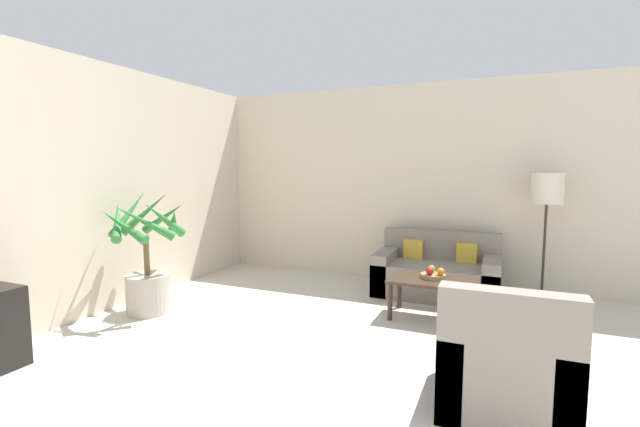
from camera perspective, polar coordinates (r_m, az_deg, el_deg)
The scene contains 12 objects.
wall_back at distance 5.96m, azimuth 16.83°, elevation 3.71°, with size 8.21×0.06×2.70m.
wall_left at distance 4.89m, azimuth -31.90°, elevation 2.61°, with size 0.06×7.81×2.70m.
potted_palm at distance 5.01m, azimuth -22.05°, elevation -6.56°, with size 0.89×0.89×1.34m.
sofa_loveseat at distance 5.55m, azimuth 15.33°, elevation -7.76°, with size 1.46×0.83×0.76m.
floor_lamp at distance 5.59m, azimuth 28.03°, elevation 2.38°, with size 0.35×0.35×1.51m.
coffee_table at distance 4.65m, azimuth 14.87°, elevation -9.23°, with size 0.89×0.52×0.42m.
fruit_bowl at distance 4.70m, azimuth 14.83°, elevation -8.04°, with size 0.26×0.26×0.04m.
apple_red at distance 4.63m, azimuth 14.47°, elevation -7.46°, with size 0.08×0.08×0.08m.
apple_green at distance 4.74m, azimuth 14.64°, elevation -7.14°, with size 0.08×0.08×0.08m.
orange_fruit at distance 4.64m, azimuth 15.78°, elevation -7.46°, with size 0.08×0.08×0.08m.
armchair at distance 3.20m, azimuth 23.56°, elevation -18.11°, with size 0.79×0.87×0.87m.
ottoman at distance 3.95m, azimuth 23.19°, elevation -14.68°, with size 0.61×0.45×0.40m.
Camera 1 is at (0.67, 0.32, 1.56)m, focal length 24.00 mm.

